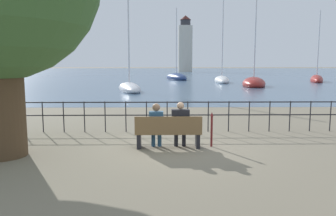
{
  "coord_description": "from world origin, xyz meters",
  "views": [
    {
      "loc": [
        -0.16,
        -8.85,
        2.25
      ],
      "look_at": [
        0.0,
        0.5,
        1.04
      ],
      "focal_mm": 35.0,
      "sensor_mm": 36.0,
      "label": 1
    }
  ],
  "objects": [
    {
      "name": "ground_plane",
      "position": [
        0.0,
        0.0,
        0.0
      ],
      "size": [
        1000.0,
        1000.0,
        0.0
      ],
      "primitive_type": "plane",
      "color": "#7A705B"
    },
    {
      "name": "harbor_water",
      "position": [
        0.0,
        158.85,
        0.0
      ],
      "size": [
        600.0,
        300.0,
        0.01
      ],
      "color": "#47607A",
      "rests_on": "ground_plane"
    },
    {
      "name": "park_bench",
      "position": [
        0.0,
        -0.06,
        0.43
      ],
      "size": [
        1.82,
        0.45,
        0.9
      ],
      "color": "brown",
      "rests_on": "ground_plane"
    },
    {
      "name": "seated_person_left",
      "position": [
        -0.33,
        0.01,
        0.68
      ],
      "size": [
        0.39,
        0.35,
        1.24
      ],
      "color": "navy",
      "rests_on": "ground_plane"
    },
    {
      "name": "seated_person_right",
      "position": [
        0.33,
        0.01,
        0.7
      ],
      "size": [
        0.49,
        0.35,
        1.27
      ],
      "color": "black",
      "rests_on": "ground_plane"
    },
    {
      "name": "promenade_railing",
      "position": [
        -0.0,
        2.2,
        0.69
      ],
      "size": [
        14.13,
        0.04,
        1.05
      ],
      "color": "black",
      "rests_on": "ground_plane"
    },
    {
      "name": "closed_umbrella",
      "position": [
        1.21,
        0.09,
        0.55
      ],
      "size": [
        0.09,
        0.09,
        0.98
      ],
      "color": "maroon",
      "rests_on": "ground_plane"
    },
    {
      "name": "sailboat_0",
      "position": [
        7.99,
        35.92,
        0.32
      ],
      "size": [
        2.78,
        8.66,
        12.31
      ],
      "rotation": [
        0.0,
        0.0,
        -0.1
      ],
      "color": "white",
      "rests_on": "ground_plane"
    },
    {
      "name": "sailboat_1",
      "position": [
        9.95,
        27.15,
        0.33
      ],
      "size": [
        3.87,
        6.84,
        10.04
      ],
      "rotation": [
        0.0,
        0.0,
        -0.23
      ],
      "color": "maroon",
      "rests_on": "ground_plane"
    },
    {
      "name": "sailboat_2",
      "position": [
        -3.15,
        20.84,
        0.27
      ],
      "size": [
        3.33,
        7.8,
        9.55
      ],
      "rotation": [
        0.0,
        0.0,
        0.21
      ],
      "color": "silver",
      "rests_on": "ground_plane"
    },
    {
      "name": "sailboat_3",
      "position": [
        2.14,
        44.85,
        0.35
      ],
      "size": [
        4.37,
        8.56,
        11.9
      ],
      "rotation": [
        0.0,
        0.0,
        0.25
      ],
      "color": "navy",
      "rests_on": "ground_plane"
    },
    {
      "name": "sailboat_4",
      "position": [
        21.77,
        37.36,
        0.33
      ],
      "size": [
        4.88,
        8.69,
        10.28
      ],
      "rotation": [
        0.0,
        0.0,
        -0.4
      ],
      "color": "maroon",
      "rests_on": "ground_plane"
    },
    {
      "name": "harbor_lighthouse",
      "position": [
        8.38,
        113.7,
        9.55
      ],
      "size": [
        5.25,
        5.25,
        20.53
      ],
      "color": "beige",
      "rests_on": "ground_plane"
    }
  ]
}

